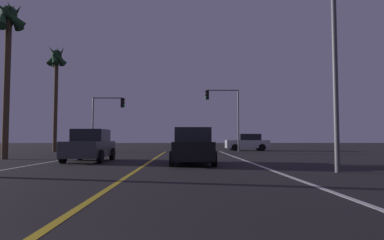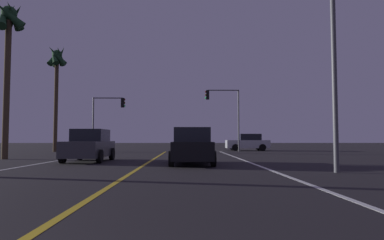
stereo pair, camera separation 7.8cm
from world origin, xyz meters
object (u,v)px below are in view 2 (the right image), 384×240
(traffic_light_near_right, at_px, (223,106))
(palm_tree_left_far, at_px, (57,67))
(car_oncoming, at_px, (90,146))
(car_lead_same_lane, at_px, (192,147))
(car_crossing_side, at_px, (248,143))
(palm_tree_left_mid, at_px, (8,31))
(traffic_light_near_left, at_px, (109,111))
(street_lamp_right_near, at_px, (319,28))

(traffic_light_near_right, bearing_deg, palm_tree_left_far, 2.57)
(car_oncoming, bearing_deg, car_lead_same_lane, 67.95)
(car_oncoming, bearing_deg, car_crossing_side, 145.09)
(palm_tree_left_mid, bearing_deg, car_oncoming, -20.20)
(traffic_light_near_right, distance_m, palm_tree_left_mid, 18.98)
(palm_tree_left_far, bearing_deg, palm_tree_left_mid, -82.65)
(traffic_light_near_left, xyz_separation_m, palm_tree_left_mid, (-3.29, -12.18, 3.79))
(car_crossing_side, bearing_deg, traffic_light_near_left, 8.74)
(traffic_light_near_right, distance_m, palm_tree_left_far, 16.09)
(car_crossing_side, distance_m, car_oncoming, 19.91)
(palm_tree_left_mid, bearing_deg, palm_tree_left_far, 97.35)
(palm_tree_left_mid, bearing_deg, traffic_light_near_right, 40.65)
(street_lamp_right_near, bearing_deg, palm_tree_left_mid, -27.68)
(car_crossing_side, relative_size, palm_tree_left_mid, 0.45)
(street_lamp_right_near, bearing_deg, palm_tree_left_far, -49.16)
(car_lead_same_lane, height_order, traffic_light_near_left, traffic_light_near_left)
(traffic_light_near_right, bearing_deg, car_oncoming, 58.72)
(car_lead_same_lane, distance_m, street_lamp_right_near, 7.41)
(car_crossing_side, bearing_deg, palm_tree_left_mid, 40.14)
(traffic_light_near_left, bearing_deg, palm_tree_left_mid, -105.09)
(traffic_light_near_right, relative_size, street_lamp_right_near, 0.72)
(car_lead_same_lane, height_order, palm_tree_left_mid, palm_tree_left_mid)
(street_lamp_right_near, bearing_deg, car_crossing_side, -93.81)
(car_crossing_side, height_order, car_oncoming, same)
(traffic_light_near_left, relative_size, palm_tree_left_far, 0.51)
(car_oncoming, distance_m, car_lead_same_lane, 5.79)
(car_oncoming, height_order, palm_tree_left_mid, palm_tree_left_mid)
(car_lead_same_lane, xyz_separation_m, palm_tree_left_far, (-12.39, 15.69, 7.11))
(car_oncoming, relative_size, palm_tree_left_mid, 0.45)
(traffic_light_near_left, bearing_deg, palm_tree_left_far, -171.60)
(car_crossing_side, relative_size, palm_tree_left_far, 0.43)
(palm_tree_left_far, bearing_deg, car_lead_same_lane, -51.70)
(car_oncoming, xyz_separation_m, palm_tree_left_mid, (-5.55, 2.04, 6.80))
(car_oncoming, distance_m, palm_tree_left_far, 16.82)
(traffic_light_near_right, height_order, street_lamp_right_near, street_lamp_right_near)
(traffic_light_near_left, relative_size, palm_tree_left_mid, 0.53)
(palm_tree_left_mid, relative_size, palm_tree_left_far, 0.97)
(palm_tree_left_mid, bearing_deg, traffic_light_near_left, 74.91)
(car_lead_same_lane, xyz_separation_m, traffic_light_near_left, (-7.63, 16.40, 3.01))
(car_crossing_side, height_order, traffic_light_near_right, traffic_light_near_right)
(car_crossing_side, height_order, palm_tree_left_far, palm_tree_left_far)
(car_lead_same_lane, height_order, palm_tree_left_far, palm_tree_left_far)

